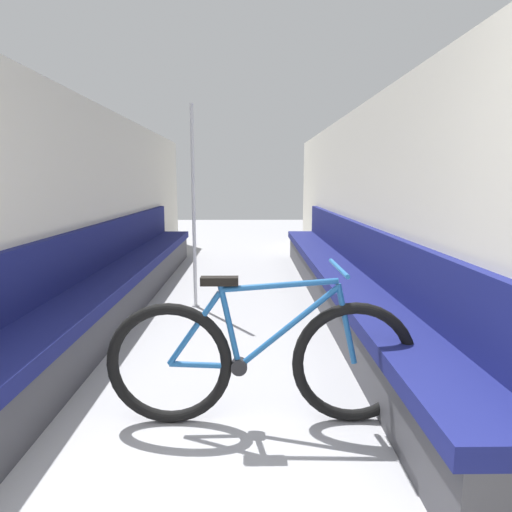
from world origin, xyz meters
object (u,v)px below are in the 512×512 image
bicycle (262,360)px  bench_seat_row_right (340,280)px  bench_seat_row_left (121,281)px  grab_pole_near (194,211)px

bicycle → bench_seat_row_right: bearing=51.4°
bench_seat_row_left → grab_pole_near: bearing=4.7°
bench_seat_row_left → bench_seat_row_right: (2.30, 0.00, 0.00)m
bicycle → grab_pole_near: size_ratio=0.81×
bench_seat_row_left → bench_seat_row_right: bearing=0.0°
bench_seat_row_left → bench_seat_row_right: same height
bench_seat_row_left → bench_seat_row_right: 2.30m
bench_seat_row_left → bicycle: bearing=-58.7°
bench_seat_row_right → bicycle: (-0.89, -2.32, 0.07)m
bench_seat_row_right → grab_pole_near: size_ratio=3.15×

